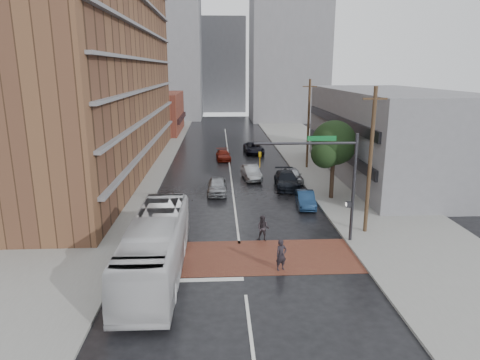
{
  "coord_description": "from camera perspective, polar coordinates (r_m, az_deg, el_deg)",
  "views": [
    {
      "loc": [
        -1.27,
        -23.33,
        11.04
      ],
      "look_at": [
        0.2,
        5.63,
        3.5
      ],
      "focal_mm": 32.0,
      "sensor_mm": 36.0,
      "label": 1
    }
  ],
  "objects": [
    {
      "name": "signal_mast",
      "position": [
        27.53,
        12.16,
        1.0
      ],
      "size": [
        6.5,
        0.3,
        7.2
      ],
      "color": "#2D2D33",
      "rests_on": "ground"
    },
    {
      "name": "utility_pole_near",
      "position": [
        29.72,
        16.98,
        2.48
      ],
      "size": [
        1.6,
        0.26,
        10.0
      ],
      "color": "#473321",
      "rests_on": "ground"
    },
    {
      "name": "transit_bus",
      "position": [
        24.05,
        -11.17,
        -8.74
      ],
      "size": [
        2.82,
        11.74,
        3.27
      ],
      "primitive_type": "imported",
      "rotation": [
        0.0,
        0.0,
        -0.01
      ],
      "color": "silver",
      "rests_on": "ground"
    },
    {
      "name": "distant_tower_center",
      "position": [
        118.34,
        -2.38,
        15.02
      ],
      "size": [
        12.0,
        10.0,
        24.0
      ],
      "primitive_type": "cube",
      "color": "slate",
      "rests_on": "ground"
    },
    {
      "name": "car_travel_b",
      "position": [
        44.02,
        1.51,
        1.01
      ],
      "size": [
        2.05,
        4.54,
        1.45
      ],
      "primitive_type": "imported",
      "rotation": [
        0.0,
        0.0,
        0.12
      ],
      "color": "#94989B",
      "rests_on": "ground"
    },
    {
      "name": "storefront_west",
      "position": [
        78.44,
        -10.89,
        8.8
      ],
      "size": [
        8.0,
        16.0,
        7.0
      ],
      "primitive_type": "cube",
      "color": "brown",
      "rests_on": "ground"
    },
    {
      "name": "building_east",
      "position": [
        47.29,
        19.3,
        5.81
      ],
      "size": [
        11.0,
        26.0,
        9.0
      ],
      "primitive_type": "cube",
      "color": "slate",
      "rests_on": "ground"
    },
    {
      "name": "car_parked_far",
      "position": [
        43.38,
        6.98,
        0.67
      ],
      "size": [
        1.89,
        4.2,
        1.4
      ],
      "primitive_type": "imported",
      "rotation": [
        0.0,
        0.0,
        0.06
      ],
      "color": "#A4A7AB",
      "rests_on": "ground"
    },
    {
      "name": "crosswalk",
      "position": [
        26.29,
        0.13,
        -10.23
      ],
      "size": [
        14.0,
        5.0,
        0.02
      ],
      "primitive_type": "cube",
      "color": "brown",
      "rests_on": "ground"
    },
    {
      "name": "street_tree",
      "position": [
        37.23,
        12.41,
        4.48
      ],
      "size": [
        4.2,
        4.1,
        6.9
      ],
      "color": "#332319",
      "rests_on": "ground"
    },
    {
      "name": "sidewalk_east",
      "position": [
        51.18,
        11.61,
        1.9
      ],
      "size": [
        9.0,
        90.0,
        0.15
      ],
      "primitive_type": "cube",
      "color": "gray",
      "rests_on": "ground"
    },
    {
      "name": "distant_tower_west",
      "position": [
        102.25,
        -10.53,
        17.12
      ],
      "size": [
        18.0,
        16.0,
        32.0
      ],
      "primitive_type": "cube",
      "color": "slate",
      "rests_on": "ground"
    },
    {
      "name": "pedestrian_a",
      "position": [
        24.48,
        5.51,
        -9.92
      ],
      "size": [
        0.79,
        0.67,
        1.83
      ],
      "primitive_type": "imported",
      "rotation": [
        0.0,
        0.0,
        0.4
      ],
      "color": "black",
      "rests_on": "ground"
    },
    {
      "name": "car_travel_a",
      "position": [
        39.02,
        -3.06,
        -0.74
      ],
      "size": [
        1.85,
        4.42,
        1.49
      ],
      "primitive_type": "imported",
      "rotation": [
        0.0,
        0.0,
        -0.02
      ],
      "color": "#93969A",
      "rests_on": "ground"
    },
    {
      "name": "ground",
      "position": [
        25.84,
        0.19,
        -10.71
      ],
      "size": [
        160.0,
        160.0,
        0.0
      ],
      "primitive_type": "plane",
      "color": "black",
      "rests_on": "ground"
    },
    {
      "name": "apartment_block",
      "position": [
        49.1,
        -18.81,
        17.29
      ],
      "size": [
        10.0,
        44.0,
        28.0
      ],
      "primitive_type": "cube",
      "color": "brown",
      "rests_on": "ground"
    },
    {
      "name": "car_parked_near",
      "position": [
        35.63,
        8.73,
        -2.56
      ],
      "size": [
        1.66,
        4.02,
        1.29
      ],
      "primitive_type": "imported",
      "rotation": [
        0.0,
        0.0,
        -0.08
      ],
      "color": "#152C4C",
      "rests_on": "ground"
    },
    {
      "name": "distant_tower_east",
      "position": [
        96.8,
        6.51,
        18.6
      ],
      "size": [
        16.0,
        14.0,
        36.0
      ],
      "primitive_type": "cube",
      "color": "slate",
      "rests_on": "ground"
    },
    {
      "name": "car_travel_c",
      "position": [
        53.69,
        -2.24,
        3.35
      ],
      "size": [
        1.99,
        4.27,
        1.21
      ],
      "primitive_type": "imported",
      "rotation": [
        0.0,
        0.0,
        0.07
      ],
      "color": "maroon",
      "rests_on": "ground"
    },
    {
      "name": "suv_travel",
      "position": [
        57.78,
        1.84,
        4.28
      ],
      "size": [
        2.67,
        5.33,
        1.45
      ],
      "primitive_type": "imported",
      "rotation": [
        0.0,
        0.0,
        0.05
      ],
      "color": "black",
      "rests_on": "ground"
    },
    {
      "name": "pedestrian_b",
      "position": [
        28.37,
        3.09,
        -6.45
      ],
      "size": [
        1.02,
        0.9,
        1.74
      ],
      "primitive_type": "imported",
      "rotation": [
        0.0,
        0.0,
        -0.34
      ],
      "color": "#262125",
      "rests_on": "ground"
    },
    {
      "name": "car_parked_mid",
      "position": [
        41.16,
        6.23,
        0.02
      ],
      "size": [
        2.36,
        5.33,
        1.52
      ],
      "primitive_type": "imported",
      "rotation": [
        0.0,
        0.0,
        -0.04
      ],
      "color": "black",
      "rests_on": "ground"
    },
    {
      "name": "sidewalk_west",
      "position": [
        50.6,
        -14.51,
        1.59
      ],
      "size": [
        9.0,
        90.0,
        0.15
      ],
      "primitive_type": "cube",
      "color": "gray",
      "rests_on": "ground"
    },
    {
      "name": "utility_pole_far",
      "position": [
        48.75,
        9.11,
        7.44
      ],
      "size": [
        1.6,
        0.26,
        10.0
      ],
      "color": "#473321",
      "rests_on": "ground"
    }
  ]
}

